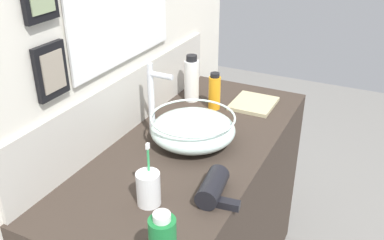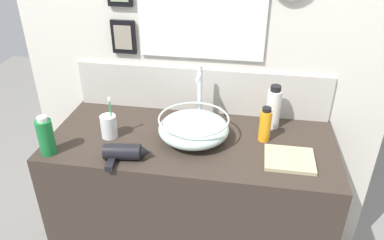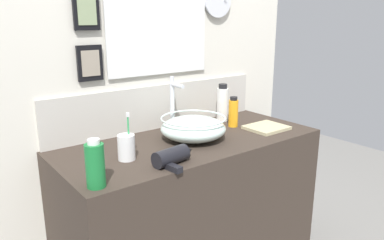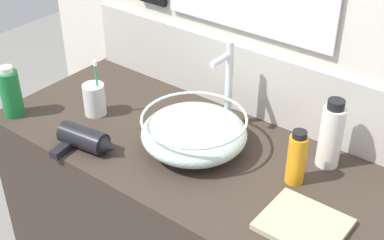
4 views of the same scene
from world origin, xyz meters
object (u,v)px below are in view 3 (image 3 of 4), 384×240
object	(u,v)px
faucet	(173,101)
toothbrush_cup	(126,147)
lotion_bottle	(222,103)
shampoo_bottle	(233,112)
glass_bowl_sink	(194,128)
hair_drier	(174,156)
spray_bottle	(95,165)
hand_towel	(266,128)

from	to	relation	value
faucet	toothbrush_cup	world-z (taller)	faucet
lotion_bottle	shampoo_bottle	bearing A→B (deg)	-105.83
glass_bowl_sink	hair_drier	distance (m)	0.32
glass_bowl_sink	toothbrush_cup	bearing A→B (deg)	-174.62
lotion_bottle	shampoo_bottle	xyz separation A→B (m)	(-0.04, -0.13, -0.02)
glass_bowl_sink	shampoo_bottle	world-z (taller)	shampoo_bottle
faucet	toothbrush_cup	bearing A→B (deg)	-151.53
shampoo_bottle	faucet	bearing A→B (deg)	159.39
spray_bottle	hand_towel	world-z (taller)	spray_bottle
lotion_bottle	spray_bottle	distance (m)	1.02
spray_bottle	hair_drier	bearing A→B (deg)	1.84
toothbrush_cup	hair_drier	bearing A→B (deg)	-50.90
faucet	hand_towel	world-z (taller)	faucet
lotion_bottle	spray_bottle	size ratio (longest dim) A/B	1.21
glass_bowl_sink	hand_towel	xyz separation A→B (m)	(0.42, -0.09, -0.05)
hair_drier	spray_bottle	size ratio (longest dim) A/B	1.15
hair_drier	spray_bottle	xyz separation A→B (m)	(-0.34, -0.01, 0.05)
hair_drier	spray_bottle	world-z (taller)	spray_bottle
lotion_bottle	hand_towel	distance (m)	0.30
faucet	hand_towel	bearing A→B (deg)	-32.17
hair_drier	shampoo_bottle	world-z (taller)	shampoo_bottle
toothbrush_cup	spray_bottle	xyz separation A→B (m)	(-0.21, -0.17, 0.03)
glass_bowl_sink	hand_towel	distance (m)	0.43
toothbrush_cup	shampoo_bottle	size ratio (longest dim) A/B	1.21
lotion_bottle	toothbrush_cup	bearing A→B (deg)	-163.40
glass_bowl_sink	shampoo_bottle	bearing A→B (deg)	9.79
lotion_bottle	spray_bottle	xyz separation A→B (m)	(-0.94, -0.39, -0.02)
glass_bowl_sink	hand_towel	world-z (taller)	glass_bowl_sink
hair_drier	toothbrush_cup	world-z (taller)	toothbrush_cup
faucet	lotion_bottle	size ratio (longest dim) A/B	1.35
hand_towel	toothbrush_cup	bearing A→B (deg)	176.01
faucet	hand_towel	xyz separation A→B (m)	(0.42, -0.26, -0.15)
glass_bowl_sink	faucet	bearing A→B (deg)	90.00
lotion_bottle	hand_towel	bearing A→B (deg)	-75.70
glass_bowl_sink	faucet	size ratio (longest dim) A/B	1.10
lotion_bottle	hand_towel	size ratio (longest dim) A/B	1.05
faucet	toothbrush_cup	xyz separation A→B (m)	(-0.38, -0.21, -0.11)
faucet	shampoo_bottle	bearing A→B (deg)	-20.61
faucet	spray_bottle	size ratio (longest dim) A/B	1.64
shampoo_bottle	glass_bowl_sink	bearing A→B (deg)	-170.21
spray_bottle	glass_bowl_sink	bearing A→B (deg)	19.16
spray_bottle	toothbrush_cup	bearing A→B (deg)	39.03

